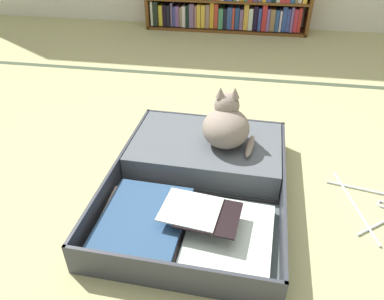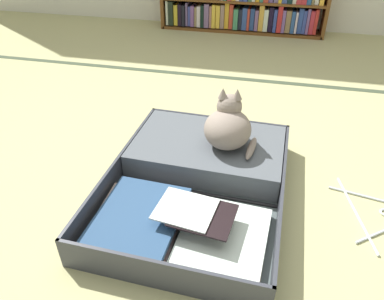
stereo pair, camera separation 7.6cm
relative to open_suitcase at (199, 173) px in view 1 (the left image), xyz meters
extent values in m
plane|color=tan|center=(0.03, 0.01, -0.05)|extent=(10.00, 10.00, 0.00)
cube|color=#3B4733|center=(0.03, 1.15, -0.05)|extent=(4.80, 0.05, 0.00)
cube|color=brown|center=(-0.09, 2.27, -0.04)|extent=(1.46, 0.24, 0.02)
cube|color=beige|center=(-0.78, 2.27, 0.09)|extent=(0.02, 0.20, 0.22)
cube|color=black|center=(-0.74, 2.26, 0.09)|extent=(0.04, 0.20, 0.22)
cube|color=gold|center=(-0.70, 2.28, 0.07)|extent=(0.04, 0.20, 0.18)
cube|color=black|center=(-0.66, 2.27, 0.08)|extent=(0.03, 0.20, 0.19)
cube|color=black|center=(-0.62, 2.26, 0.07)|extent=(0.03, 0.20, 0.19)
cube|color=slate|center=(-0.59, 2.28, 0.08)|extent=(0.02, 0.20, 0.21)
cube|color=#3F4997|center=(-0.56, 2.28, 0.07)|extent=(0.03, 0.20, 0.17)
cube|color=#774F8C|center=(-0.53, 2.27, 0.07)|extent=(0.03, 0.20, 0.18)
cube|color=#927C55|center=(-0.51, 2.28, 0.07)|extent=(0.02, 0.20, 0.17)
cube|color=silver|center=(-0.47, 2.27, 0.07)|extent=(0.03, 0.20, 0.19)
cube|color=black|center=(-0.44, 2.26, 0.08)|extent=(0.03, 0.20, 0.19)
cube|color=slate|center=(-0.40, 2.27, 0.08)|extent=(0.04, 0.20, 0.21)
cube|color=#A46E62|center=(-0.36, 2.27, 0.08)|extent=(0.02, 0.20, 0.19)
cube|color=gold|center=(-0.33, 2.27, 0.08)|extent=(0.03, 0.20, 0.20)
cube|color=gold|center=(-0.30, 2.27, 0.08)|extent=(0.04, 0.20, 0.20)
cube|color=#8E7161|center=(-0.25, 2.27, 0.08)|extent=(0.03, 0.20, 0.21)
cube|color=gold|center=(-0.22, 2.28, 0.09)|extent=(0.04, 0.20, 0.22)
cube|color=#C3402D|center=(-0.17, 2.28, 0.09)|extent=(0.03, 0.20, 0.21)
cube|color=#40875C|center=(-0.13, 2.26, 0.07)|extent=(0.04, 0.20, 0.18)
cube|color=#1B1F2F|center=(-0.09, 2.28, 0.07)|extent=(0.03, 0.20, 0.18)
cube|color=#304C90|center=(-0.05, 2.27, 0.08)|extent=(0.04, 0.20, 0.19)
cube|color=#B53B2D|center=(-0.02, 2.27, 0.07)|extent=(0.02, 0.20, 0.19)
cube|color=navy|center=(0.02, 2.28, 0.07)|extent=(0.04, 0.20, 0.19)
cube|color=slate|center=(0.06, 2.27, 0.07)|extent=(0.03, 0.20, 0.18)
cube|color=gold|center=(0.10, 2.27, 0.09)|extent=(0.04, 0.20, 0.22)
cube|color=silver|center=(0.14, 2.27, 0.07)|extent=(0.04, 0.20, 0.19)
cube|color=black|center=(0.18, 2.28, 0.08)|extent=(0.04, 0.20, 0.21)
cube|color=#30428E|center=(0.22, 2.26, 0.08)|extent=(0.03, 0.20, 0.19)
cube|color=red|center=(0.26, 2.26, 0.09)|extent=(0.04, 0.20, 0.22)
cube|color=#735594|center=(0.29, 2.26, 0.08)|extent=(0.03, 0.20, 0.19)
cube|color=#92754C|center=(0.33, 2.28, 0.07)|extent=(0.04, 0.20, 0.19)
cube|color=#2B508B|center=(0.37, 2.27, 0.07)|extent=(0.03, 0.20, 0.18)
cube|color=silver|center=(0.40, 2.27, 0.07)|extent=(0.02, 0.20, 0.18)
cube|color=#2F4B98|center=(0.44, 2.28, 0.09)|extent=(0.04, 0.20, 0.21)
cube|color=#384A98|center=(0.47, 2.28, 0.08)|extent=(0.03, 0.20, 0.20)
cube|color=slate|center=(0.50, 2.27, 0.09)|extent=(0.02, 0.20, 0.21)
cube|color=#BD2E3D|center=(0.53, 2.28, 0.08)|extent=(0.04, 0.20, 0.20)
cube|color=red|center=(0.57, 2.28, 0.08)|extent=(0.03, 0.20, 0.21)
cube|color=#363840|center=(0.00, -0.31, -0.05)|extent=(0.71, 0.48, 0.01)
cube|color=#363840|center=(-0.01, -0.54, 0.01)|extent=(0.69, 0.03, 0.13)
cube|color=#363840|center=(-0.34, -0.30, 0.01)|extent=(0.03, 0.46, 0.13)
cube|color=#363840|center=(0.34, -0.32, 0.01)|extent=(0.03, 0.46, 0.13)
cube|color=#485353|center=(0.00, -0.31, -0.04)|extent=(0.68, 0.45, 0.01)
cube|color=#363840|center=(0.01, 0.14, -0.05)|extent=(0.71, 0.48, 0.01)
cube|color=#363840|center=(0.02, 0.37, 0.01)|extent=(0.69, 0.03, 0.13)
cube|color=#363840|center=(-0.33, 0.15, 0.01)|extent=(0.03, 0.46, 0.13)
cube|color=#363840|center=(0.35, 0.13, 0.01)|extent=(0.03, 0.46, 0.13)
cube|color=#485353|center=(0.01, 0.14, -0.04)|extent=(0.68, 0.45, 0.01)
cylinder|color=black|center=(0.01, -0.08, -0.04)|extent=(0.67, 0.04, 0.02)
cube|color=slate|center=(-0.16, -0.31, -0.03)|extent=(0.30, 0.39, 0.01)
cube|color=tan|center=(-0.17, -0.32, -0.01)|extent=(0.30, 0.35, 0.02)
cube|color=#2D4C72|center=(-0.16, -0.31, 0.02)|extent=(0.31, 0.38, 0.02)
cube|color=tan|center=(0.16, -0.32, -0.02)|extent=(0.31, 0.36, 0.02)
cube|color=silver|center=(0.16, -0.32, -0.01)|extent=(0.32, 0.37, 0.01)
cube|color=white|center=(0.01, -0.29, 0.07)|extent=(0.22, 0.20, 0.01)
cube|color=black|center=(0.08, -0.30, 0.06)|extent=(0.23, 0.20, 0.01)
cube|color=#52585E|center=(0.01, 0.14, 0.02)|extent=(0.67, 0.44, 0.12)
torus|color=white|center=(-0.08, 0.11, 0.07)|extent=(0.14, 0.14, 0.01)
cylinder|color=black|center=(-0.17, 0.36, 0.01)|extent=(0.02, 0.02, 0.12)
cylinder|color=black|center=(0.21, 0.35, 0.01)|extent=(0.02, 0.02, 0.12)
cube|color=yellow|center=(0.00, -0.53, 0.00)|extent=(0.03, 0.00, 0.02)
cube|color=red|center=(0.02, -0.53, 0.00)|extent=(0.03, 0.00, 0.02)
ellipsoid|color=gray|center=(0.10, 0.13, 0.16)|extent=(0.22, 0.24, 0.16)
ellipsoid|color=gray|center=(0.09, 0.20, 0.12)|extent=(0.15, 0.09, 0.09)
sphere|color=gray|center=(0.09, 0.18, 0.24)|extent=(0.11, 0.11, 0.11)
cone|color=gray|center=(0.12, 0.18, 0.30)|extent=(0.04, 0.04, 0.05)
cone|color=gray|center=(0.06, 0.18, 0.30)|extent=(0.04, 0.04, 0.05)
sphere|color=#E3C149|center=(0.11, 0.23, 0.24)|extent=(0.02, 0.02, 0.02)
sphere|color=#E3C149|center=(0.07, 0.23, 0.24)|extent=(0.02, 0.02, 0.02)
ellipsoid|color=gray|center=(0.21, 0.10, 0.09)|extent=(0.05, 0.17, 0.03)
cylinder|color=silver|center=(0.64, -0.04, -0.05)|extent=(0.11, 0.41, 0.01)
cylinder|color=silver|center=(0.66, 0.07, -0.05)|extent=(0.23, 0.05, 0.01)
cylinder|color=silver|center=(0.71, -0.13, -0.05)|extent=(0.19, 0.15, 0.01)
torus|color=silver|center=(0.75, -0.02, -0.05)|extent=(0.05, 0.05, 0.01)
camera|label=1|loc=(0.17, -1.21, 0.97)|focal=33.97mm
camera|label=2|loc=(0.25, -1.20, 0.97)|focal=33.97mm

